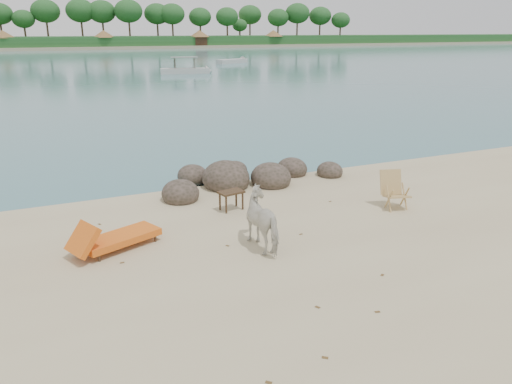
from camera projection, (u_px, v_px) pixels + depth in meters
water at (51, 58)px, 88.70m from camera, size 400.00×400.00×0.00m
far_shore at (38, 46)px, 158.07m from camera, size 420.00×90.00×1.40m
far_scenery at (40, 36)px, 128.23m from camera, size 420.00×18.00×9.50m
boulders at (242, 178)px, 16.17m from camera, size 6.38×2.96×1.13m
cow at (266, 221)px, 11.37m from camera, size 0.84×1.62×1.32m
side_table at (231, 202)px, 13.82m from camera, size 0.74×0.56×0.54m
lounge_chair at (120, 235)px, 11.42m from camera, size 2.39×1.58×0.68m
deck_chair at (397, 192)px, 13.86m from camera, size 0.84×0.89×1.04m
boat_mid at (184, 60)px, 57.32m from camera, size 6.40×2.65×3.04m
boat_far at (232, 61)px, 75.29m from camera, size 6.27×3.97×0.73m
dead_leaves at (269, 270)px, 10.48m from camera, size 6.53×7.40×0.00m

